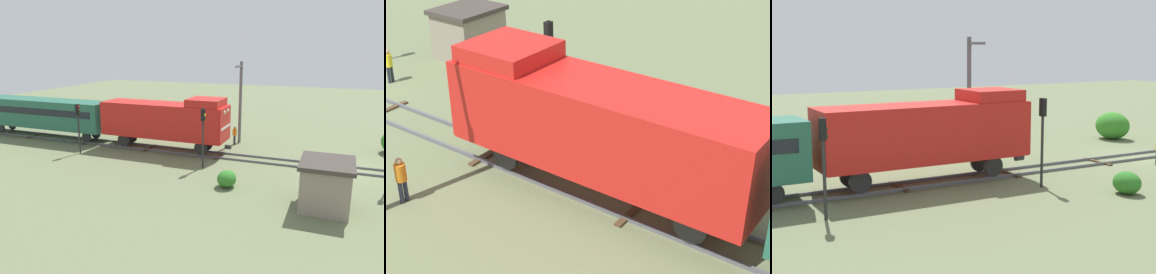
% 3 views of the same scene
% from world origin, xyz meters
% --- Properties ---
extents(ground_plane, '(117.75, 117.75, 0.00)m').
position_xyz_m(ground_plane, '(0.00, 0.00, 0.00)').
color(ground_plane, '#66704C').
extents(railway_track, '(2.40, 78.50, 0.16)m').
position_xyz_m(railway_track, '(0.00, -0.00, 0.07)').
color(railway_track, '#595960').
rests_on(railway_track, ground).
extents(locomotive, '(2.90, 11.60, 4.60)m').
position_xyz_m(locomotive, '(0.00, 14.69, 2.77)').
color(locomotive, red).
rests_on(locomotive, railway_track).
extents(passenger_car_leading, '(2.84, 14.00, 3.66)m').
position_xyz_m(passenger_car_leading, '(0.00, 28.03, 2.52)').
color(passenger_car_leading, '#26604C').
rests_on(passenger_car_leading, railway_track).
extents(traffic_signal_mid, '(0.32, 0.34, 4.51)m').
position_xyz_m(traffic_signal_mid, '(-3.40, 10.04, 3.12)').
color(traffic_signal_mid, '#262628').
rests_on(traffic_signal_mid, ground).
extents(traffic_signal_far, '(0.32, 0.34, 4.23)m').
position_xyz_m(traffic_signal_far, '(-3.60, 21.13, 2.94)').
color(traffic_signal_far, '#262628').
rests_on(traffic_signal_far, ground).
extents(worker_near_track, '(0.38, 0.38, 1.70)m').
position_xyz_m(worker_near_track, '(-2.40, 0.69, 1.00)').
color(worker_near_track, '#262B38').
rests_on(worker_near_track, ground).
extents(worker_by_signal, '(0.38, 0.38, 1.70)m').
position_xyz_m(worker_by_signal, '(4.20, 9.70, 1.00)').
color(worker_by_signal, '#262B38').
rests_on(worker_by_signal, ground).
extents(catenary_mast, '(1.94, 0.28, 7.59)m').
position_xyz_m(catenary_mast, '(4.94, 9.45, 4.04)').
color(catenary_mast, '#595960').
rests_on(catenary_mast, ground).
extents(relay_hut, '(3.50, 2.90, 2.74)m').
position_xyz_m(relay_hut, '(-7.50, 1.17, 1.39)').
color(relay_hut, gray).
rests_on(relay_hut, ground).
extents(bush_mid, '(1.50, 1.23, 1.09)m').
position_xyz_m(bush_mid, '(-6.48, 7.25, 0.55)').
color(bush_mid, '#2E7626').
rests_on(bush_mid, ground).
extents(bush_far, '(2.60, 2.13, 1.89)m').
position_xyz_m(bush_far, '(6.04, 21.64, 0.94)').
color(bush_far, '#336E26').
rests_on(bush_far, ground).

